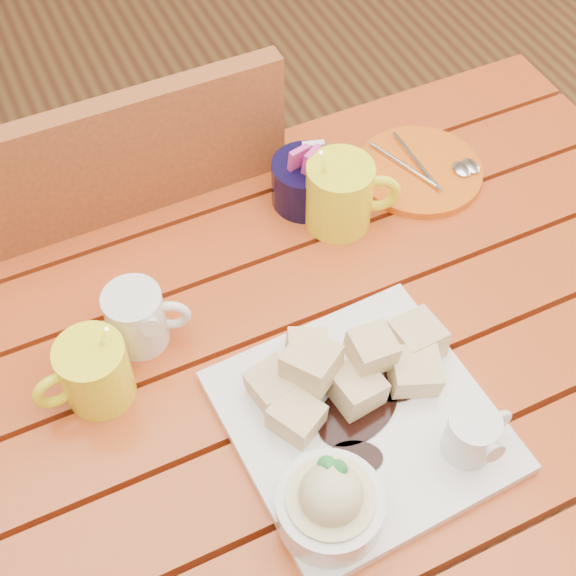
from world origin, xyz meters
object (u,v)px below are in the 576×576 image
dessert_plate (356,433)px  coffee_mug_left (93,372)px  table (304,406)px  orange_saucer (421,171)px  chair_far (136,251)px  coffee_mug_right (341,194)px

dessert_plate → coffee_mug_left: bearing=141.7°
table → orange_saucer: (0.30, 0.22, 0.11)m
dessert_plate → orange_saucer: (0.30, 0.35, -0.03)m
coffee_mug_left → chair_far: bearing=64.8°
table → chair_far: chair_far is taller
chair_far → coffee_mug_left: bearing=69.8°
dessert_plate → coffee_mug_left: coffee_mug_left is taller
coffee_mug_right → orange_saucer: bearing=33.8°
orange_saucer → coffee_mug_right: bearing=-168.5°
table → orange_saucer: orange_saucer is taller
table → coffee_mug_right: (0.15, 0.19, 0.16)m
dessert_plate → coffee_mug_right: bearing=65.3°
chair_far → dessert_plate: bearing=99.8°
table → dessert_plate: size_ratio=3.99×
chair_far → coffee_mug_right: bearing=133.3°
dessert_plate → coffee_mug_left: size_ratio=2.20×
table → coffee_mug_right: size_ratio=7.84×
dessert_plate → orange_saucer: 0.46m
table → coffee_mug_right: 0.29m
coffee_mug_left → orange_saucer: (0.54, 0.16, -0.04)m
orange_saucer → dessert_plate: bearing=-130.5°
coffee_mug_left → orange_saucer: 0.56m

